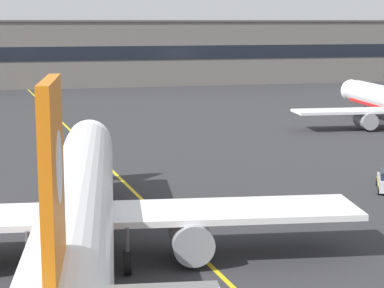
# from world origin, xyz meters

# --- Properties ---
(taxiway_centreline) EXTENTS (14.26, 179.48, 0.01)m
(taxiway_centreline) POSITION_xyz_m (0.00, 30.00, 0.00)
(taxiway_centreline) COLOR yellow
(taxiway_centreline) RESTS_ON ground
(airliner_foreground) EXTENTS (32.35, 41.47, 11.65)m
(airliner_foreground) POSITION_xyz_m (-5.36, 10.30, 3.37)
(airliner_foreground) COLOR white
(airliner_foreground) RESTS_ON ground
(safety_cone_by_nose_gear) EXTENTS (0.44, 0.44, 0.55)m
(safety_cone_by_nose_gear) POSITION_xyz_m (-5.27, 26.42, 0.26)
(safety_cone_by_nose_gear) COLOR orange
(safety_cone_by_nose_gear) RESTS_ON ground
(terminal_building) EXTENTS (169.21, 12.40, 13.55)m
(terminal_building) POSITION_xyz_m (3.53, 120.75, 6.78)
(terminal_building) COLOR slate
(terminal_building) RESTS_ON ground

